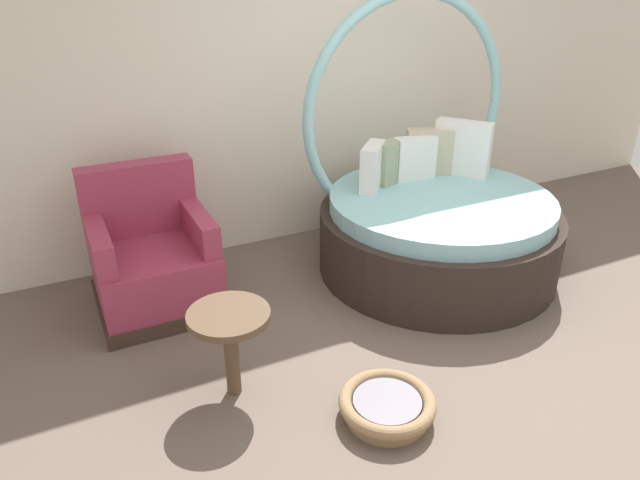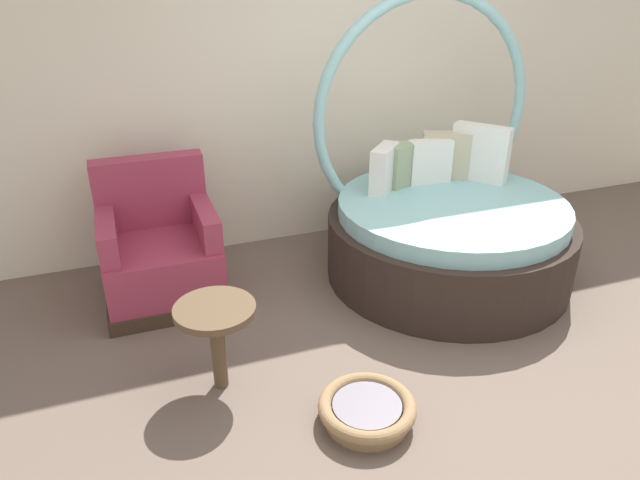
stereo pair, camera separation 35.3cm
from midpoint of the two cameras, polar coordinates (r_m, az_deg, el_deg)
ground_plane at (r=3.64m, az=17.54°, el=-12.40°), size 8.00×8.00×0.02m
back_wall at (r=4.80m, az=4.12°, el=18.26°), size 8.00×0.12×3.06m
round_daybed at (r=4.45m, az=14.44°, el=1.69°), size 1.79×1.79×2.00m
red_armchair at (r=4.14m, az=-13.09°, el=-1.22°), size 0.80×0.80×0.94m
pet_basket at (r=3.15m, az=7.97°, el=-16.31°), size 0.51×0.51×0.13m
side_table at (r=3.15m, az=-7.04°, el=-8.05°), size 0.44×0.44×0.52m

